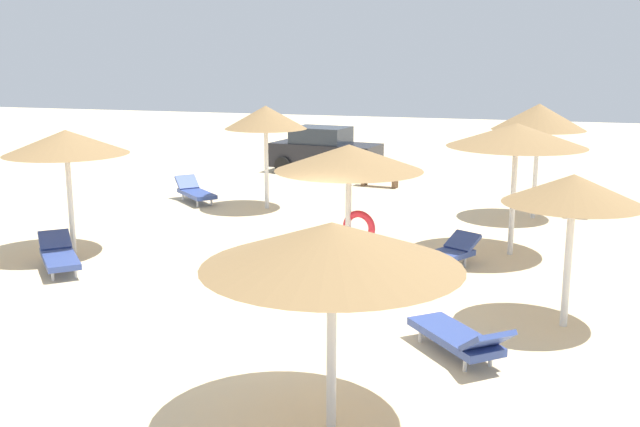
{
  "coord_description": "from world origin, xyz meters",
  "views": [
    {
      "loc": [
        4.36,
        -11.16,
        4.44
      ],
      "look_at": [
        0.0,
        3.0,
        1.2
      ],
      "focal_mm": 41.41,
      "sensor_mm": 36.0,
      "label": 1
    }
  ],
  "objects_px": {
    "parasol_5": "(517,135)",
    "parked_car": "(325,151)",
    "parasol_8": "(349,159)",
    "lounger_5": "(444,254)",
    "parasol_4": "(573,190)",
    "lounger_2": "(59,255)",
    "parasol_2": "(66,142)",
    "parasol_6": "(266,118)",
    "parasol_3": "(539,117)",
    "parasol_7": "(332,245)",
    "lounger_4": "(460,337)",
    "lounger_6": "(195,192)",
    "bench_1": "(380,177)",
    "lounger_3": "(582,202)"
  },
  "relations": [
    {
      "from": "parasol_7",
      "to": "lounger_6",
      "type": "height_order",
      "value": "parasol_7"
    },
    {
      "from": "parasol_4",
      "to": "bench_1",
      "type": "xyz_separation_m",
      "value": [
        -5.76,
        11.79,
        -1.95
      ]
    },
    {
      "from": "parasol_2",
      "to": "lounger_4",
      "type": "height_order",
      "value": "parasol_2"
    },
    {
      "from": "lounger_5",
      "to": "lounger_6",
      "type": "height_order",
      "value": "lounger_6"
    },
    {
      "from": "parasol_3",
      "to": "parasol_7",
      "type": "relative_size",
      "value": 1.01
    },
    {
      "from": "parasol_7",
      "to": "parked_car",
      "type": "relative_size",
      "value": 0.74
    },
    {
      "from": "parked_car",
      "to": "lounger_2",
      "type": "bearing_deg",
      "value": -96.73
    },
    {
      "from": "parasol_3",
      "to": "lounger_2",
      "type": "relative_size",
      "value": 1.7
    },
    {
      "from": "parasol_6",
      "to": "parasol_3",
      "type": "bearing_deg",
      "value": 7.05
    },
    {
      "from": "parasol_8",
      "to": "lounger_5",
      "type": "xyz_separation_m",
      "value": [
        1.77,
        1.13,
        -2.09
      ]
    },
    {
      "from": "parasol_5",
      "to": "lounger_2",
      "type": "height_order",
      "value": "parasol_5"
    },
    {
      "from": "lounger_3",
      "to": "lounger_5",
      "type": "distance_m",
      "value": 7.36
    },
    {
      "from": "parasol_5",
      "to": "lounger_2",
      "type": "xyz_separation_m",
      "value": [
        -8.93,
        -4.02,
        -2.36
      ]
    },
    {
      "from": "parasol_5",
      "to": "bench_1",
      "type": "distance_m",
      "value": 9.12
    },
    {
      "from": "parasol_8",
      "to": "lounger_5",
      "type": "distance_m",
      "value": 2.96
    },
    {
      "from": "lounger_3",
      "to": "lounger_4",
      "type": "height_order",
      "value": "lounger_3"
    },
    {
      "from": "parasol_2",
      "to": "parasol_7",
      "type": "bearing_deg",
      "value": -36.99
    },
    {
      "from": "parasol_6",
      "to": "lounger_3",
      "type": "xyz_separation_m",
      "value": [
        8.76,
        2.05,
        -2.31
      ]
    },
    {
      "from": "parasol_5",
      "to": "bench_1",
      "type": "xyz_separation_m",
      "value": [
        -4.67,
        7.48,
        -2.33
      ]
    },
    {
      "from": "parasol_5",
      "to": "lounger_4",
      "type": "relative_size",
      "value": 1.64
    },
    {
      "from": "bench_1",
      "to": "parasol_2",
      "type": "bearing_deg",
      "value": -114.76
    },
    {
      "from": "lounger_3",
      "to": "lounger_4",
      "type": "bearing_deg",
      "value": -100.73
    },
    {
      "from": "parasol_8",
      "to": "parasol_2",
      "type": "bearing_deg",
      "value": -179.01
    },
    {
      "from": "parasol_5",
      "to": "parked_car",
      "type": "height_order",
      "value": "parasol_5"
    },
    {
      "from": "bench_1",
      "to": "lounger_5",
      "type": "bearing_deg",
      "value": -69.49
    },
    {
      "from": "lounger_5",
      "to": "parked_car",
      "type": "relative_size",
      "value": 0.47
    },
    {
      "from": "parasol_8",
      "to": "lounger_4",
      "type": "bearing_deg",
      "value": -52.38
    },
    {
      "from": "lounger_5",
      "to": "parasol_8",
      "type": "bearing_deg",
      "value": -147.49
    },
    {
      "from": "parasol_2",
      "to": "lounger_2",
      "type": "height_order",
      "value": "parasol_2"
    },
    {
      "from": "lounger_6",
      "to": "parasol_5",
      "type": "bearing_deg",
      "value": -19.2
    },
    {
      "from": "lounger_2",
      "to": "lounger_5",
      "type": "distance_m",
      "value": 8.02
    },
    {
      "from": "parasol_6",
      "to": "parasol_4",
      "type": "bearing_deg",
      "value": -42.32
    },
    {
      "from": "parasol_3",
      "to": "lounger_2",
      "type": "distance_m",
      "value": 12.54
    },
    {
      "from": "lounger_5",
      "to": "lounger_6",
      "type": "bearing_deg",
      "value": 149.14
    },
    {
      "from": "parasol_6",
      "to": "parked_car",
      "type": "bearing_deg",
      "value": 92.2
    },
    {
      "from": "lounger_2",
      "to": "lounger_4",
      "type": "relative_size",
      "value": 0.99
    },
    {
      "from": "parasol_6",
      "to": "lounger_5",
      "type": "relative_size",
      "value": 1.5
    },
    {
      "from": "parasol_4",
      "to": "lounger_2",
      "type": "relative_size",
      "value": 1.39
    },
    {
      "from": "parasol_2",
      "to": "parasol_5",
      "type": "xyz_separation_m",
      "value": [
        9.43,
        2.83,
        0.16
      ]
    },
    {
      "from": "parasol_4",
      "to": "bench_1",
      "type": "distance_m",
      "value": 13.27
    },
    {
      "from": "parasol_5",
      "to": "parasol_6",
      "type": "distance_m",
      "value": 7.69
    },
    {
      "from": "parasol_3",
      "to": "lounger_4",
      "type": "distance_m",
      "value": 10.45
    },
    {
      "from": "parasol_8",
      "to": "parasol_3",
      "type": "bearing_deg",
      "value": 62.87
    },
    {
      "from": "lounger_4",
      "to": "lounger_6",
      "type": "xyz_separation_m",
      "value": [
        -9.03,
        9.41,
        0.0
      ]
    },
    {
      "from": "parasol_6",
      "to": "lounger_3",
      "type": "bearing_deg",
      "value": 13.18
    },
    {
      "from": "parasol_5",
      "to": "parked_car",
      "type": "relative_size",
      "value": 0.72
    },
    {
      "from": "parasol_3",
      "to": "parked_car",
      "type": "height_order",
      "value": "parasol_3"
    },
    {
      "from": "parasol_8",
      "to": "lounger_2",
      "type": "height_order",
      "value": "parasol_8"
    },
    {
      "from": "parasol_6",
      "to": "lounger_2",
      "type": "bearing_deg",
      "value": -104.88
    },
    {
      "from": "parasol_2",
      "to": "lounger_4",
      "type": "xyz_separation_m",
      "value": [
        9.01,
        -3.3,
        -2.2
      ]
    }
  ]
}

